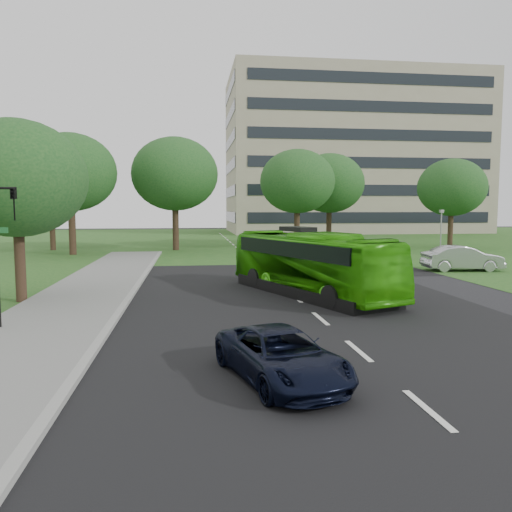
{
  "coord_description": "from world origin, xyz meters",
  "views": [
    {
      "loc": [
        -4.48,
        -18.74,
        3.87
      ],
      "look_at": [
        -1.39,
        4.72,
        1.6
      ],
      "focal_mm": 35.0,
      "sensor_mm": 36.0,
      "label": 1
    }
  ],
  "objects_px": {
    "camera_pole": "(441,226)",
    "office_building": "(351,156)",
    "tree_park_b": "(175,174)",
    "tree_park_c": "(297,182)",
    "tree_side_near": "(16,179)",
    "tree_park_d": "(329,183)",
    "tree_park_e": "(452,188)",
    "sedan": "(462,258)",
    "tree_park_f": "(51,186)",
    "bus": "(310,264)",
    "traffic_light": "(0,239)",
    "tree_park_a": "(70,172)",
    "suv": "(281,356)"
  },
  "relations": [
    {
      "from": "tree_park_a",
      "to": "tree_park_c",
      "type": "distance_m",
      "value": 20.13
    },
    {
      "from": "tree_park_e",
      "to": "sedan",
      "type": "bearing_deg",
      "value": -116.51
    },
    {
      "from": "tree_park_e",
      "to": "tree_side_near",
      "type": "relative_size",
      "value": 1.15
    },
    {
      "from": "tree_park_d",
      "to": "suv",
      "type": "distance_m",
      "value": 41.94
    },
    {
      "from": "tree_park_d",
      "to": "tree_park_e",
      "type": "relative_size",
      "value": 1.1
    },
    {
      "from": "tree_park_e",
      "to": "camera_pole",
      "type": "distance_m",
      "value": 8.75
    },
    {
      "from": "tree_park_b",
      "to": "tree_park_f",
      "type": "height_order",
      "value": "tree_park_b"
    },
    {
      "from": "bus",
      "to": "camera_pole",
      "type": "height_order",
      "value": "camera_pole"
    },
    {
      "from": "tree_park_f",
      "to": "tree_side_near",
      "type": "distance_m",
      "value": 27.1
    },
    {
      "from": "tree_park_c",
      "to": "bus",
      "type": "distance_m",
      "value": 25.93
    },
    {
      "from": "sedan",
      "to": "camera_pole",
      "type": "relative_size",
      "value": 1.27
    },
    {
      "from": "tree_park_b",
      "to": "camera_pole",
      "type": "height_order",
      "value": "tree_park_b"
    },
    {
      "from": "camera_pole",
      "to": "office_building",
      "type": "bearing_deg",
      "value": 98.09
    },
    {
      "from": "tree_park_e",
      "to": "traffic_light",
      "type": "height_order",
      "value": "tree_park_e"
    },
    {
      "from": "tree_park_b",
      "to": "tree_side_near",
      "type": "distance_m",
      "value": 25.83
    },
    {
      "from": "tree_side_near",
      "to": "sedan",
      "type": "relative_size",
      "value": 1.57
    },
    {
      "from": "tree_park_c",
      "to": "camera_pole",
      "type": "bearing_deg",
      "value": -37.01
    },
    {
      "from": "tree_park_c",
      "to": "camera_pole",
      "type": "xyz_separation_m",
      "value": [
        10.42,
        -7.86,
        -3.96
      ]
    },
    {
      "from": "tree_park_b",
      "to": "tree_park_f",
      "type": "xyz_separation_m",
      "value": [
        -11.27,
        1.35,
        -1.05
      ]
    },
    {
      "from": "tree_side_near",
      "to": "bus",
      "type": "relative_size",
      "value": 0.74
    },
    {
      "from": "office_building",
      "to": "suv",
      "type": "xyz_separation_m",
      "value": [
        -24.46,
        -69.96,
        -11.92
      ]
    },
    {
      "from": "office_building",
      "to": "tree_park_f",
      "type": "relative_size",
      "value": 4.6
    },
    {
      "from": "tree_park_d",
      "to": "tree_park_e",
      "type": "distance_m",
      "value": 11.82
    },
    {
      "from": "office_building",
      "to": "bus",
      "type": "distance_m",
      "value": 63.75
    },
    {
      "from": "tree_park_a",
      "to": "suv",
      "type": "bearing_deg",
      "value": -70.06
    },
    {
      "from": "tree_park_a",
      "to": "tree_park_f",
      "type": "relative_size",
      "value": 1.15
    },
    {
      "from": "tree_park_e",
      "to": "tree_park_f",
      "type": "relative_size",
      "value": 0.99
    },
    {
      "from": "tree_park_d",
      "to": "bus",
      "type": "xyz_separation_m",
      "value": [
        -8.99,
        -28.81,
        -5.02
      ]
    },
    {
      "from": "bus",
      "to": "tree_park_d",
      "type": "bearing_deg",
      "value": 51.02
    },
    {
      "from": "tree_park_b",
      "to": "tree_park_c",
      "type": "bearing_deg",
      "value": -0.33
    },
    {
      "from": "tree_side_near",
      "to": "traffic_light",
      "type": "relative_size",
      "value": 1.5
    },
    {
      "from": "office_building",
      "to": "tree_park_f",
      "type": "distance_m",
      "value": 51.36
    },
    {
      "from": "office_building",
      "to": "tree_park_b",
      "type": "height_order",
      "value": "office_building"
    },
    {
      "from": "office_building",
      "to": "tree_park_a",
      "type": "distance_m",
      "value": 52.51
    },
    {
      "from": "tree_park_b",
      "to": "camera_pole",
      "type": "relative_size",
      "value": 2.76
    },
    {
      "from": "tree_park_f",
      "to": "camera_pole",
      "type": "height_order",
      "value": "tree_park_f"
    },
    {
      "from": "tree_park_f",
      "to": "suv",
      "type": "bearing_deg",
      "value": -68.6
    },
    {
      "from": "sedan",
      "to": "camera_pole",
      "type": "height_order",
      "value": "camera_pole"
    },
    {
      "from": "office_building",
      "to": "tree_side_near",
      "type": "xyz_separation_m",
      "value": [
        -33.43,
        -59.18,
        -7.43
      ]
    },
    {
      "from": "office_building",
      "to": "camera_pole",
      "type": "height_order",
      "value": "office_building"
    },
    {
      "from": "tree_park_d",
      "to": "traffic_light",
      "type": "relative_size",
      "value": 1.9
    },
    {
      "from": "tree_park_b",
      "to": "camera_pole",
      "type": "xyz_separation_m",
      "value": [
        21.84,
        -7.92,
        -4.56
      ]
    },
    {
      "from": "office_building",
      "to": "tree_park_c",
      "type": "bearing_deg",
      "value": -115.65
    },
    {
      "from": "tree_park_c",
      "to": "camera_pole",
      "type": "relative_size",
      "value": 2.51
    },
    {
      "from": "tree_park_b",
      "to": "tree_park_f",
      "type": "bearing_deg",
      "value": 173.18
    },
    {
      "from": "tree_park_b",
      "to": "tree_side_near",
      "type": "relative_size",
      "value": 1.39
    },
    {
      "from": "office_building",
      "to": "tree_park_e",
      "type": "height_order",
      "value": "office_building"
    },
    {
      "from": "tree_park_a",
      "to": "bus",
      "type": "height_order",
      "value": "tree_park_a"
    },
    {
      "from": "tree_park_b",
      "to": "tree_park_c",
      "type": "xyz_separation_m",
      "value": [
        11.42,
        -0.07,
        -0.6
      ]
    },
    {
      "from": "sedan",
      "to": "traffic_light",
      "type": "bearing_deg",
      "value": 124.0
    }
  ]
}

